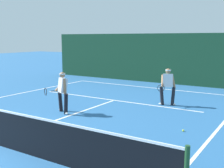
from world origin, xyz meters
TOP-DOWN VIEW (x-y plane):
  - court_line_baseline_far at (0.00, 10.51)m, footprint 10.11×0.10m
  - court_line_service at (0.00, 6.48)m, footprint 8.24×0.10m
  - court_line_centre at (0.00, 3.20)m, footprint 0.10×6.40m
  - player_near at (-0.51, 3.53)m, footprint 1.07×0.82m
  - player_far at (2.44, 6.88)m, footprint 0.72×0.92m
  - tennis_ball at (4.20, 3.79)m, footprint 0.07×0.07m
  - back_fence_windscreen at (0.00, 12.51)m, footprint 17.15×0.12m

SIDE VIEW (x-z plane):
  - court_line_baseline_far at x=0.00m, z-range 0.00..0.01m
  - court_line_service at x=0.00m, z-range 0.00..0.01m
  - court_line_centre at x=0.00m, z-range 0.00..0.01m
  - tennis_ball at x=4.20m, z-range 0.00..0.07m
  - player_near at x=-0.51m, z-range 0.08..1.67m
  - player_far at x=2.44m, z-range 0.08..1.67m
  - back_fence_windscreen at x=0.00m, z-range 0.00..3.16m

